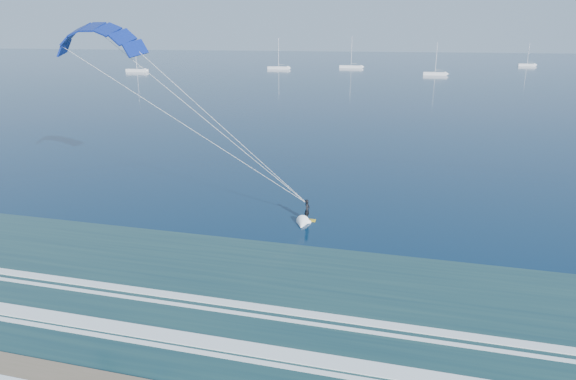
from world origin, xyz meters
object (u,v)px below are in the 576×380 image
Objects in this scene: kitesurfer_rig at (203,118)px; sailboat_2 at (351,67)px; sailboat_0 at (137,70)px; sailboat_1 at (279,68)px; sailboat_3 at (435,73)px; sailboat_4 at (527,65)px.

sailboat_2 is at bearing 95.05° from kitesurfer_rig.
kitesurfer_rig reaches higher than sailboat_0.
sailboat_1 is 34.14m from sailboat_2.
sailboat_1 is at bearing 31.22° from sailboat_0.
sailboat_3 is 1.10× the size of sailboat_4.
sailboat_2 is 1.29× the size of sailboat_4.
sailboat_2 is (29.87, 16.54, 0.00)m from sailboat_1.
kitesurfer_rig is at bearing -84.95° from sailboat_2.
sailboat_0 is at bearing -173.44° from sailboat_3.
sailboat_0 is 0.89× the size of sailboat_2.
sailboat_3 is (19.06, 169.29, -8.08)m from kitesurfer_rig.
kitesurfer_rig is 204.52m from sailboat_2.
kitesurfer_rig is 1.60× the size of sailboat_1.
sailboat_4 is at bearing 58.41° from sailboat_3.
sailboat_0 is 0.94× the size of sailboat_1.
sailboat_3 is at bearing -14.85° from sailboat_1.
sailboat_2 is 1.17× the size of sailboat_3.
sailboat_0 is at bearing -149.59° from sailboat_2.
sailboat_1 is (-47.85, 187.04, -8.07)m from kitesurfer_rig.
sailboat_4 is at bearing 27.44° from sailboat_0.
sailboat_2 reaches higher than sailboat_0.
sailboat_1 is 122.25m from sailboat_4.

